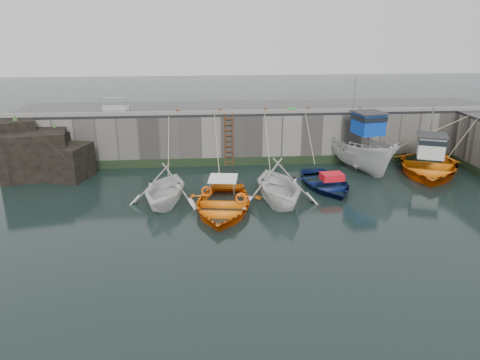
{
  "coord_description": "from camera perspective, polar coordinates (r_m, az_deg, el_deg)",
  "views": [
    {
      "loc": [
        -3.62,
        -17.28,
        8.37
      ],
      "look_at": [
        -1.86,
        3.69,
        1.2
      ],
      "focal_mm": 35.0,
      "sensor_mm": 36.0,
      "label": 1
    }
  ],
  "objects": [
    {
      "name": "kerb_back",
      "position": [
        28.13,
        2.71,
        8.33
      ],
      "size": [
        30.0,
        0.3,
        0.2
      ],
      "primitive_type": "cube",
      "color": "slate",
      "rests_on": "road_back"
    },
    {
      "name": "boat_near_blacktrim",
      "position": [
        22.86,
        4.65,
        -2.73
      ],
      "size": [
        4.64,
        5.2,
        2.48
      ],
      "primitive_type": "imported",
      "rotation": [
        0.0,
        0.0,
        0.13
      ],
      "color": "silver",
      "rests_on": "ground"
    },
    {
      "name": "boat_far_orange",
      "position": [
        29.39,
        21.91,
        1.8
      ],
      "size": [
        7.15,
        8.2,
        4.42
      ],
      "rotation": [
        0.0,
        0.0,
        -0.4
      ],
      "color": "orange",
      "rests_on": "ground"
    },
    {
      "name": "bollard_d",
      "position": [
        28.72,
        8.29,
        8.45
      ],
      "size": [
        0.18,
        0.18,
        0.28
      ],
      "primitive_type": "cylinder",
      "color": "#3F1E0F",
      "rests_on": "road_back"
    },
    {
      "name": "quay_back",
      "position": [
        30.77,
        2.09,
        5.91
      ],
      "size": [
        30.0,
        5.0,
        3.0
      ],
      "primitive_type": "cube",
      "color": "slate",
      "rests_on": "ground"
    },
    {
      "name": "boat_near_navy_rope",
      "position": [
        28.41,
        8.62,
        1.47
      ],
      "size": [
        0.04,
        3.17,
        3.1
      ],
      "primitive_type": null,
      "color": "tan",
      "rests_on": "ground"
    },
    {
      "name": "bollard_e",
      "position": [
        29.6,
        14.41,
        8.37
      ],
      "size": [
        0.18,
        0.18,
        0.28
      ],
      "primitive_type": "cylinder",
      "color": "#3F1E0F",
      "rests_on": "road_back"
    },
    {
      "name": "bollard_c",
      "position": [
        28.25,
        3.09,
        8.45
      ],
      "size": [
        0.18,
        0.18,
        0.28
      ],
      "primitive_type": "cylinder",
      "color": "#3F1E0F",
      "rests_on": "road_back"
    },
    {
      "name": "boat_near_blue",
      "position": [
        21.86,
        -2.15,
        -3.71
      ],
      "size": [
        4.57,
        5.9,
        1.12
      ],
      "primitive_type": "imported",
      "rotation": [
        0.0,
        0.0,
        -0.14
      ],
      "color": "orange",
      "rests_on": "ground"
    },
    {
      "name": "railing",
      "position": [
        29.41,
        -14.93,
        8.39
      ],
      "size": [
        1.6,
        1.05,
        1.0
      ],
      "color": "#A5A8AD",
      "rests_on": "road_back"
    },
    {
      "name": "boat_far_white",
      "position": [
        28.7,
        14.5,
        3.49
      ],
      "size": [
        3.79,
        7.02,
        5.57
      ],
      "rotation": [
        0.0,
        0.0,
        0.2
      ],
      "color": "silver",
      "rests_on": "ground"
    },
    {
      "name": "boat_near_white_rope",
      "position": [
        26.93,
        -8.46,
        0.5
      ],
      "size": [
        0.04,
        4.35,
        3.1
      ],
      "primitive_type": null,
      "color": "tan",
      "rests_on": "ground"
    },
    {
      "name": "ladder",
      "position": [
        28.07,
        -1.35,
        4.84
      ],
      "size": [
        0.51,
        0.08,
        3.2
      ],
      "color": "#3F1E0F",
      "rests_on": "ground"
    },
    {
      "name": "boat_near_white",
      "position": [
        22.95,
        -9.06,
        -2.82
      ],
      "size": [
        4.5,
        4.94,
        2.24
      ],
      "primitive_type": "imported",
      "rotation": [
        0.0,
        0.0,
        -0.22
      ],
      "color": "silver",
      "rests_on": "ground"
    },
    {
      "name": "ground",
      "position": [
        19.54,
        6.4,
        -6.68
      ],
      "size": [
        120.0,
        120.0,
        0.0
      ],
      "primitive_type": "plane",
      "color": "black",
      "rests_on": "ground"
    },
    {
      "name": "boat_near_blacktrim_rope",
      "position": [
        26.96,
        3.15,
        0.7
      ],
      "size": [
        0.04,
        4.62,
        3.1
      ],
      "primitive_type": null,
      "color": "tan",
      "rests_on": "ground"
    },
    {
      "name": "algae_back",
      "position": [
        28.65,
        2.66,
        2.33
      ],
      "size": [
        30.0,
        0.08,
        0.5
      ],
      "primitive_type": "cube",
      "color": "black",
      "rests_on": "ground"
    },
    {
      "name": "bollard_b",
      "position": [
        28.01,
        -2.45,
        8.37
      ],
      "size": [
        0.18,
        0.18,
        0.28
      ],
      "primitive_type": "cylinder",
      "color": "#3F1E0F",
      "rests_on": "road_back"
    },
    {
      "name": "fish_crate",
      "position": [
        28.56,
        6.3,
        8.47
      ],
      "size": [
        0.58,
        0.43,
        0.27
      ],
      "primitive_type": "cube",
      "rotation": [
        0.0,
        0.0,
        0.09
      ],
      "color": "#1A9221",
      "rests_on": "road_back"
    },
    {
      "name": "boat_near_blue_rope",
      "position": [
        26.36,
        -2.65,
        0.28
      ],
      "size": [
        0.04,
        5.28,
        3.1
      ],
      "primitive_type": null,
      "color": "tan",
      "rests_on": "ground"
    },
    {
      "name": "rock_outcrop",
      "position": [
        28.87,
        -23.44,
        2.99
      ],
      "size": [
        5.85,
        4.24,
        3.41
      ],
      "color": "black",
      "rests_on": "ground"
    },
    {
      "name": "bollard_a",
      "position": [
        28.02,
        -7.62,
        8.23
      ],
      "size": [
        0.18,
        0.18,
        0.28
      ],
      "primitive_type": "cylinder",
      "color": "#3F1E0F",
      "rests_on": "road_back"
    },
    {
      "name": "boat_near_navy",
      "position": [
        25.28,
        10.35,
        -0.84
      ],
      "size": [
        3.81,
        5.0,
        0.97
      ],
      "primitive_type": "imported",
      "rotation": [
        0.0,
        0.0,
        0.11
      ],
      "color": "#0B1645",
      "rests_on": "ground"
    },
    {
      "name": "road_back",
      "position": [
        30.46,
        2.13,
        8.8
      ],
      "size": [
        30.0,
        5.0,
        0.16
      ],
      "primitive_type": "cube",
      "color": "black",
      "rests_on": "quay_back"
    }
  ]
}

